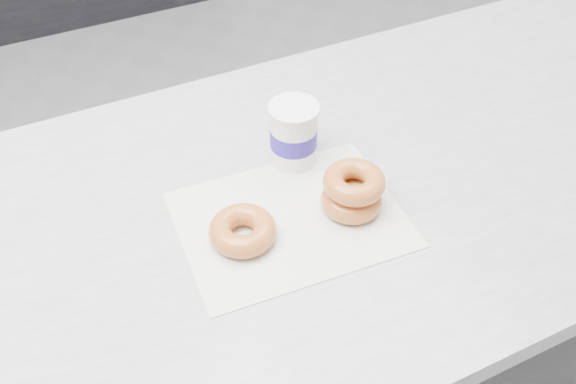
% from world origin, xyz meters
% --- Properties ---
extents(ground, '(5.00, 5.00, 0.00)m').
position_xyz_m(ground, '(0.00, 0.00, 0.00)').
color(ground, gray).
rests_on(ground, ground).
extents(wax_paper, '(0.36, 0.28, 0.00)m').
position_xyz_m(wax_paper, '(0.40, -0.64, 0.90)').
color(wax_paper, silver).
rests_on(wax_paper, counter).
extents(donut_single, '(0.13, 0.13, 0.04)m').
position_xyz_m(donut_single, '(0.32, -0.65, 0.92)').
color(donut_single, orange).
rests_on(donut_single, wax_paper).
extents(donut_stack, '(0.13, 0.13, 0.07)m').
position_xyz_m(donut_stack, '(0.50, -0.66, 0.94)').
color(donut_stack, orange).
rests_on(donut_stack, wax_paper).
extents(coffee_cup, '(0.08, 0.08, 0.11)m').
position_xyz_m(coffee_cup, '(0.47, -0.52, 0.96)').
color(coffee_cup, white).
rests_on(coffee_cup, counter).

